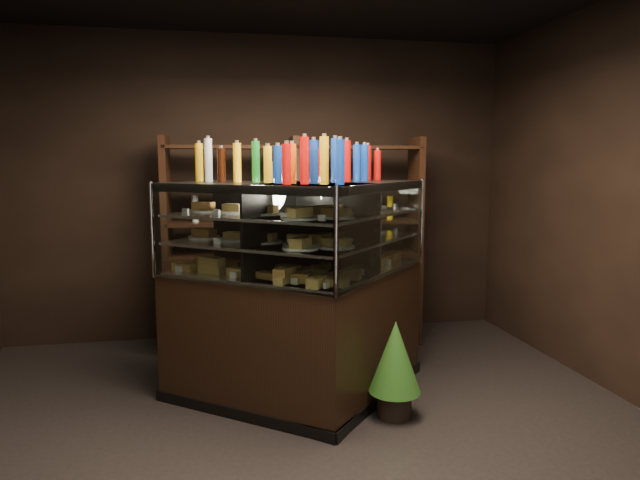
# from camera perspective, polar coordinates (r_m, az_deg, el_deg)

# --- Properties ---
(ground) EXTENTS (5.00, 5.00, 0.00)m
(ground) POSITION_cam_1_polar(r_m,az_deg,el_deg) (3.75, -1.86, -20.26)
(ground) COLOR black
(ground) RESTS_ON ground
(room_shell) EXTENTS (5.02, 5.02, 3.01)m
(room_shell) POSITION_cam_1_polar(r_m,az_deg,el_deg) (3.32, -2.01, 10.84)
(room_shell) COLOR black
(room_shell) RESTS_ON ground
(display_case) EXTENTS (2.15, 1.62, 1.63)m
(display_case) POSITION_cam_1_polar(r_m,az_deg,el_deg) (4.30, -1.59, -8.79)
(display_case) COLOR black
(display_case) RESTS_ON ground
(food_display) EXTENTS (1.68, 1.11, 0.49)m
(food_display) POSITION_cam_1_polar(r_m,az_deg,el_deg) (4.15, -1.61, 0.48)
(food_display) COLOR gold
(food_display) RESTS_ON display_case
(bottles_top) EXTENTS (1.50, 0.97, 0.30)m
(bottles_top) POSITION_cam_1_polar(r_m,az_deg,el_deg) (4.12, -1.66, 7.74)
(bottles_top) COLOR black
(bottles_top) RESTS_ON display_case
(potted_conifer) EXTENTS (0.36, 0.36, 0.77)m
(potted_conifer) POSITION_cam_1_polar(r_m,az_deg,el_deg) (4.04, 7.54, -11.36)
(potted_conifer) COLOR black
(potted_conifer) RESTS_ON ground
(back_shelving) EXTENTS (2.44, 0.55, 2.00)m
(back_shelving) POSITION_cam_1_polar(r_m,az_deg,el_deg) (5.50, -2.50, -4.34)
(back_shelving) COLOR black
(back_shelving) RESTS_ON ground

